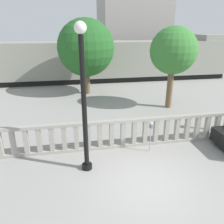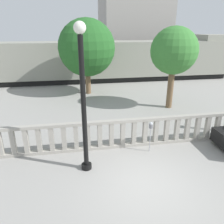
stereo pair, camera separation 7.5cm
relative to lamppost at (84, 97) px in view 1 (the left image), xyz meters
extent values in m
plane|color=gray|center=(2.06, -1.31, -3.01)|extent=(160.00, 160.00, 0.00)
cube|color=#9E998E|center=(2.06, 1.43, -2.94)|extent=(12.05, 0.24, 0.14)
cube|color=#9E998E|center=(2.06, 1.43, -1.68)|extent=(12.05, 0.24, 0.14)
cube|color=#9E998E|center=(-3.58, 1.43, -2.31)|extent=(0.20, 0.20, 1.12)
cube|color=#9E998E|center=(-3.04, 1.43, -2.31)|extent=(0.20, 0.20, 1.12)
cube|color=#9E998E|center=(-2.50, 1.43, -2.31)|extent=(0.20, 0.20, 1.12)
cube|color=#9E998E|center=(-1.97, 1.43, -2.31)|extent=(0.20, 0.20, 1.12)
cube|color=#9E998E|center=(-1.43, 1.43, -2.31)|extent=(0.20, 0.20, 1.12)
cube|color=#9E998E|center=(-0.89, 1.43, -2.31)|extent=(0.20, 0.20, 1.12)
cube|color=#9E998E|center=(-0.36, 1.43, -2.31)|extent=(0.20, 0.20, 1.12)
cube|color=#9E998E|center=(0.18, 1.43, -2.31)|extent=(0.20, 0.20, 1.12)
cube|color=#9E998E|center=(0.72, 1.43, -2.31)|extent=(0.20, 0.20, 1.12)
cube|color=#9E998E|center=(1.25, 1.43, -2.31)|extent=(0.20, 0.20, 1.12)
cube|color=#9E998E|center=(1.79, 1.43, -2.31)|extent=(0.20, 0.20, 1.12)
cube|color=#9E998E|center=(2.33, 1.43, -2.31)|extent=(0.20, 0.20, 1.12)
cube|color=#9E998E|center=(2.86, 1.43, -2.31)|extent=(0.20, 0.20, 1.12)
cube|color=#9E998E|center=(3.40, 1.43, -2.31)|extent=(0.20, 0.20, 1.12)
cube|color=#9E998E|center=(3.94, 1.43, -2.31)|extent=(0.20, 0.20, 1.12)
cube|color=#9E998E|center=(4.47, 1.43, -2.31)|extent=(0.20, 0.20, 1.12)
cube|color=#9E998E|center=(5.01, 1.43, -2.31)|extent=(0.20, 0.20, 1.12)
cube|color=#9E998E|center=(5.55, 1.43, -2.31)|extent=(0.20, 0.20, 1.12)
cube|color=#9E998E|center=(6.08, 1.43, -2.31)|extent=(0.20, 0.20, 1.12)
cube|color=#9E998E|center=(6.62, 1.43, -2.31)|extent=(0.20, 0.20, 1.12)
cylinder|color=black|center=(0.00, 0.00, -2.91)|extent=(0.40, 0.40, 0.20)
cylinder|color=black|center=(0.00, 0.00, -0.36)|extent=(0.18, 0.18, 4.88)
sphere|color=silver|center=(0.00, 0.00, 2.28)|extent=(0.41, 0.41, 0.41)
cylinder|color=#99999E|center=(2.91, 0.82, -2.42)|extent=(0.04, 0.04, 1.18)
cylinder|color=slate|center=(2.91, 0.82, -1.75)|extent=(0.18, 0.18, 0.16)
sphere|color=#B2B7BC|center=(2.91, 0.82, -1.63)|extent=(0.15, 0.15, 0.15)
cylinder|color=black|center=(6.80, 1.01, -2.67)|extent=(0.67, 0.18, 0.67)
cube|color=black|center=(2.64, 15.34, -2.73)|extent=(26.82, 2.55, 0.55)
cube|color=gray|center=(2.64, 15.34, -0.74)|extent=(27.37, 3.18, 3.43)
cube|color=gray|center=(14.82, 15.34, 1.28)|extent=(3.00, 2.86, 0.60)
cube|color=gray|center=(8.26, 24.74, 1.96)|extent=(8.76, 8.86, 9.92)
cylinder|color=brown|center=(6.19, 6.26, -1.63)|extent=(0.41, 0.41, 2.74)
sphere|color=#387A33|center=(6.19, 6.26, 0.89)|extent=(3.06, 3.06, 3.06)
cylinder|color=brown|center=(0.83, 10.75, -1.97)|extent=(0.43, 0.43, 2.07)
sphere|color=#235B23|center=(0.83, 10.75, 0.77)|extent=(4.54, 4.54, 4.54)
camera|label=1|loc=(-0.32, -7.42, 2.29)|focal=35.00mm
camera|label=2|loc=(-0.25, -7.44, 2.29)|focal=35.00mm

